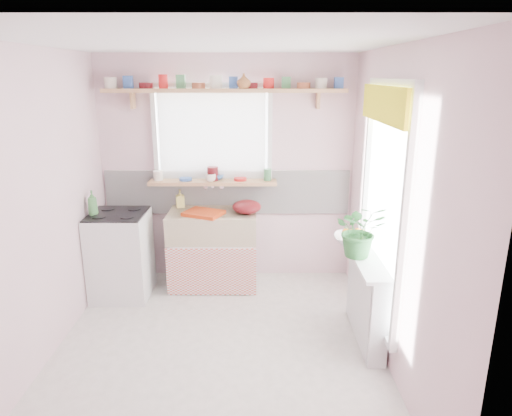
{
  "coord_description": "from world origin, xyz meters",
  "views": [
    {
      "loc": [
        0.33,
        -3.41,
        2.28
      ],
      "look_at": [
        0.32,
        0.55,
        1.12
      ],
      "focal_mm": 32.0,
      "sensor_mm": 36.0,
      "label": 1
    }
  ],
  "objects": [
    {
      "name": "sill_bowl",
      "position": [
        -0.13,
        1.54,
        1.19
      ],
      "size": [
        0.23,
        0.23,
        0.06
      ],
      "primitive_type": "imported",
      "rotation": [
        0.0,
        0.0,
        -0.21
      ],
      "color": "#386EB7",
      "rests_on": "windowsill"
    },
    {
      "name": "shelf_crockery",
      "position": [
        0.0,
        1.47,
        2.2
      ],
      "size": [
        2.47,
        0.11,
        0.12
      ],
      "color": "silver",
      "rests_on": "pine_shelf"
    },
    {
      "name": "cooker_bottle",
      "position": [
        -1.32,
        0.98,
        1.04
      ],
      "size": [
        0.13,
        0.13,
        0.25
      ],
      "primitive_type": "imported",
      "rotation": [
        0.0,
        0.0,
        0.43
      ],
      "color": "#458B48",
      "rests_on": "cooker"
    },
    {
      "name": "room",
      "position": [
        0.66,
        0.86,
        1.37
      ],
      "size": [
        3.2,
        3.2,
        3.2
      ],
      "color": "white",
      "rests_on": "ground"
    },
    {
      "name": "sill_cup",
      "position": [
        -0.17,
        1.42,
        1.2
      ],
      "size": [
        0.13,
        0.13,
        0.09
      ],
      "primitive_type": "imported",
      "rotation": [
        0.0,
        0.0,
        0.14
      ],
      "color": "silver",
      "rests_on": "windowsill"
    },
    {
      "name": "herb_pot",
      "position": [
        1.21,
        0.18,
        0.87
      ],
      "size": [
        0.12,
        0.11,
        0.2
      ],
      "primitive_type": "imported",
      "rotation": [
        0.0,
        0.0,
        -0.44
      ],
      "color": "#325E25",
      "rests_on": "radiator_ledge"
    },
    {
      "name": "colander",
      "position": [
        0.22,
        1.26,
        0.92
      ],
      "size": [
        0.33,
        0.33,
        0.14
      ],
      "primitive_type": "ellipsoid",
      "rotation": [
        0.0,
        0.0,
        0.08
      ],
      "color": "maroon",
      "rests_on": "sink_unit"
    },
    {
      "name": "sill_crockery",
      "position": [
        -0.15,
        1.48,
        1.22
      ],
      "size": [
        1.35,
        0.11,
        0.12
      ],
      "color": "silver",
      "rests_on": "windowsill"
    },
    {
      "name": "pine_shelf",
      "position": [
        0.0,
        1.47,
        2.12
      ],
      "size": [
        2.52,
        0.24,
        0.04
      ],
      "primitive_type": "cube",
      "color": "tan",
      "rests_on": "room"
    },
    {
      "name": "dish_tray",
      "position": [
        -0.23,
        1.2,
        0.87
      ],
      "size": [
        0.47,
        0.42,
        0.04
      ],
      "primitive_type": "cube",
      "rotation": [
        0.0,
        0.0,
        -0.42
      ],
      "color": "red",
      "rests_on": "sink_unit"
    },
    {
      "name": "shelf_vase",
      "position": [
        0.2,
        1.41,
        2.22
      ],
      "size": [
        0.16,
        0.16,
        0.15
      ],
      "primitive_type": "imported",
      "rotation": [
        0.0,
        0.0,
        -0.09
      ],
      "color": "#9A5D2F",
      "rests_on": "pine_shelf"
    },
    {
      "name": "sink_unit",
      "position": [
        -0.15,
        1.29,
        0.43
      ],
      "size": [
        0.95,
        0.65,
        1.11
      ],
      "color": "white",
      "rests_on": "ground"
    },
    {
      "name": "radiator_ledge",
      "position": [
        1.3,
        0.2,
        0.4
      ],
      "size": [
        0.22,
        0.95,
        0.78
      ],
      "color": "white",
      "rests_on": "ground"
    },
    {
      "name": "jade_plant",
      "position": [
        1.21,
        0.25,
        1.01
      ],
      "size": [
        0.43,
        0.38,
        0.47
      ],
      "primitive_type": "imported",
      "rotation": [
        0.0,
        0.0,
        -0.02
      ],
      "color": "#2B6D31",
      "rests_on": "radiator_ledge"
    },
    {
      "name": "fruit",
      "position": [
        1.22,
        0.55,
        0.88
      ],
      "size": [
        0.2,
        0.14,
        0.1
      ],
      "color": "orange",
      "rests_on": "fruit_bowl"
    },
    {
      "name": "windowsill",
      "position": [
        -0.15,
        1.48,
        1.14
      ],
      "size": [
        1.4,
        0.22,
        0.04
      ],
      "primitive_type": "cube",
      "color": "tan",
      "rests_on": "room"
    },
    {
      "name": "cooker",
      "position": [
        -1.1,
        1.05,
        0.46
      ],
      "size": [
        0.58,
        0.58,
        0.93
      ],
      "color": "white",
      "rests_on": "ground"
    },
    {
      "name": "soap_bottle_sink",
      "position": [
        -0.53,
        1.5,
        0.95
      ],
      "size": [
        0.11,
        0.11,
        0.2
      ],
      "primitive_type": "imported",
      "rotation": [
        0.0,
        0.0,
        0.25
      ],
      "color": "#E3D565",
      "rests_on": "sink_unit"
    },
    {
      "name": "fruit_bowl",
      "position": [
        1.21,
        0.55,
        0.82
      ],
      "size": [
        0.37,
        0.37,
        0.08
      ],
      "primitive_type": "imported",
      "rotation": [
        0.0,
        0.0,
        -0.16
      ],
      "color": "white",
      "rests_on": "radiator_ledge"
    }
  ]
}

